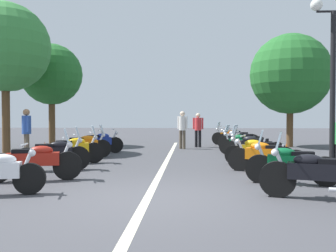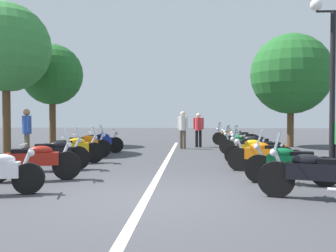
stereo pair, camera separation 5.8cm
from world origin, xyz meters
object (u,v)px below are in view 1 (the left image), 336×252
motorcycle_left_row_5 (99,142)px  traffic_cone_1 (45,150)px  motorcycle_left_row_1 (35,161)px  motorcycle_right_row_8 (231,136)px  motorcycle_left_row_3 (72,149)px  motorcycle_left_row_2 (54,154)px  bystander_1 (198,127)px  motorcycle_right_row_2 (266,156)px  roadside_tree_2 (290,74)px  roadside_tree_1 (5,48)px  traffic_cone_0 (286,152)px  roadside_tree_0 (52,75)px  motorcycle_right_row_6 (241,140)px  motorcycle_right_row_3 (258,151)px  motorcycle_right_row_4 (254,146)px  street_lamp_twin_globe (333,53)px  motorcycle_right_row_7 (237,138)px  motorcycle_right_row_5 (243,143)px  bystander_3 (182,127)px  motorcycle_right_row_0 (317,174)px  motorcycle_right_row_1 (290,164)px  bystander_0 (27,129)px  motorcycle_left_row_4 (84,145)px

motorcycle_left_row_5 → traffic_cone_1: size_ratio=3.16×
motorcycle_left_row_1 → motorcycle_right_row_8: bearing=43.9°
motorcycle_left_row_3 → motorcycle_left_row_5: 3.25m
motorcycle_left_row_2 → bystander_1: (7.91, -4.18, 0.51)m
motorcycle_right_row_2 → traffic_cone_1: (2.77, 7.28, -0.17)m
motorcycle_right_row_8 → roadside_tree_2: 4.31m
motorcycle_left_row_3 → roadside_tree_1: size_ratio=0.32×
traffic_cone_0 → roadside_tree_0: roadside_tree_0 is taller
motorcycle_right_row_6 → roadside_tree_1: roadside_tree_1 is taller
motorcycle_right_row_3 → traffic_cone_1: motorcycle_right_row_3 is taller
motorcycle_right_row_4 → street_lamp_twin_globe: (-2.92, -1.57, 2.74)m
motorcycle_right_row_2 → motorcycle_right_row_7: motorcycle_right_row_7 is taller
motorcycle_left_row_1 → motorcycle_right_row_7: size_ratio=1.07×
motorcycle_left_row_2 → motorcycle_left_row_3: size_ratio=0.97×
motorcycle_right_row_5 → motorcycle_right_row_8: motorcycle_right_row_8 is taller
motorcycle_right_row_3 → roadside_tree_1: 10.95m
motorcycle_right_row_8 → bystander_3: bystander_3 is taller
motorcycle_right_row_5 → roadside_tree_1: roadside_tree_1 is taller
roadside_tree_0 → motorcycle_left_row_1: bearing=-160.7°
motorcycle_left_row_5 → motorcycle_right_row_4: motorcycle_right_row_4 is taller
motorcycle_right_row_8 → bystander_3: (-2.34, 2.50, 0.56)m
roadside_tree_0 → motorcycle_right_row_0: bearing=-140.2°
motorcycle_left_row_1 → traffic_cone_1: (4.42, 1.59, -0.19)m
motorcycle_left_row_2 → bystander_1: bystander_1 is taller
motorcycle_left_row_3 → traffic_cone_1: (1.39, 1.47, -0.19)m
motorcycle_right_row_1 → traffic_cone_1: (4.48, 7.45, -0.18)m
motorcycle_right_row_3 → traffic_cone_0: motorcycle_right_row_3 is taller
motorcycle_right_row_4 → roadside_tree_1: 10.74m
motorcycle_right_row_6 → motorcycle_left_row_5: bearing=39.9°
motorcycle_left_row_2 → motorcycle_left_row_5: 4.70m
street_lamp_twin_globe → bystander_0: (2.71, 9.73, -2.15)m
motorcycle_right_row_0 → motorcycle_right_row_6: bearing=-73.7°
motorcycle_right_row_1 → traffic_cone_0: bearing=-90.4°
traffic_cone_0 → motorcycle_left_row_1: bearing=121.6°
motorcycle_right_row_8 → roadside_tree_2: roadside_tree_2 is taller
motorcycle_left_row_1 → motorcycle_left_row_4: 4.62m
motorcycle_left_row_5 → roadside_tree_0: (3.36, 3.29, 3.17)m
motorcycle_left_row_1 → traffic_cone_0: (4.26, -6.92, -0.19)m
motorcycle_left_row_4 → motorcycle_right_row_5: 6.13m
roadside_tree_1 → motorcycle_left_row_3: bearing=-129.8°
motorcycle_left_row_5 → roadside_tree_2: bearing=1.8°
motorcycle_right_row_8 → roadside_tree_0: roadside_tree_0 is taller
motorcycle_right_row_3 → bystander_1: size_ratio=1.24×
motorcycle_right_row_2 → motorcycle_right_row_6: (6.11, -0.21, 0.01)m
motorcycle_right_row_0 → traffic_cone_1: (5.94, 7.52, -0.19)m
motorcycle_left_row_2 → roadside_tree_2: bearing=22.1°
motorcycle_left_row_4 → traffic_cone_1: 1.39m
motorcycle_left_row_4 → motorcycle_right_row_8: size_ratio=0.98×
motorcycle_right_row_5 → traffic_cone_0: bearing=147.8°
motorcycle_right_row_4 → traffic_cone_1: bearing=28.3°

